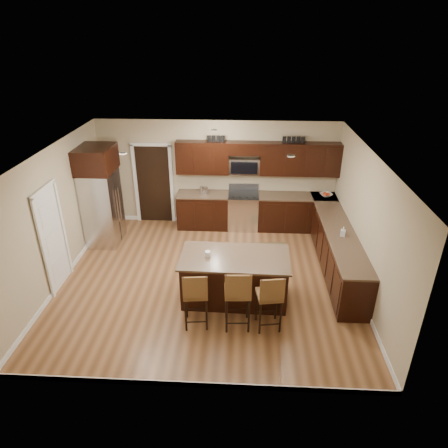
# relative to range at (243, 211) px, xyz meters

# --- Properties ---
(floor) EXTENTS (6.00, 6.00, 0.00)m
(floor) POSITION_rel_range_xyz_m (-0.68, -2.45, -0.47)
(floor) COLOR brown
(floor) RESTS_ON ground
(ceiling) EXTENTS (6.00, 6.00, 0.00)m
(ceiling) POSITION_rel_range_xyz_m (-0.68, -2.45, 2.23)
(ceiling) COLOR silver
(ceiling) RESTS_ON wall_back
(wall_back) EXTENTS (6.00, 0.00, 6.00)m
(wall_back) POSITION_rel_range_xyz_m (-0.68, 0.30, 0.88)
(wall_back) COLOR tan
(wall_back) RESTS_ON floor
(wall_left) EXTENTS (0.00, 5.50, 5.50)m
(wall_left) POSITION_rel_range_xyz_m (-3.68, -2.45, 0.88)
(wall_left) COLOR tan
(wall_left) RESTS_ON floor
(wall_right) EXTENTS (0.00, 5.50, 5.50)m
(wall_right) POSITION_rel_range_xyz_m (2.32, -2.45, 0.88)
(wall_right) COLOR tan
(wall_right) RESTS_ON floor
(base_cabinets) EXTENTS (4.02, 3.96, 0.92)m
(base_cabinets) POSITION_rel_range_xyz_m (1.22, -1.01, -0.01)
(base_cabinets) COLOR black
(base_cabinets) RESTS_ON floor
(upper_cabinets) EXTENTS (4.00, 0.33, 0.80)m
(upper_cabinets) POSITION_rel_range_xyz_m (0.36, 0.13, 1.37)
(upper_cabinets) COLOR black
(upper_cabinets) RESTS_ON wall_back
(range) EXTENTS (0.76, 0.64, 1.11)m
(range) POSITION_rel_range_xyz_m (0.00, 0.00, 0.00)
(range) COLOR silver
(range) RESTS_ON floor
(microwave) EXTENTS (0.76, 0.31, 0.40)m
(microwave) POSITION_rel_range_xyz_m (0.00, 0.15, 1.15)
(microwave) COLOR silver
(microwave) RESTS_ON upper_cabinets
(doorway) EXTENTS (0.85, 0.03, 2.06)m
(doorway) POSITION_rel_range_xyz_m (-2.33, 0.28, 0.56)
(doorway) COLOR black
(doorway) RESTS_ON floor
(pantry_door) EXTENTS (0.03, 0.80, 2.04)m
(pantry_door) POSITION_rel_range_xyz_m (-3.66, -2.75, 0.55)
(pantry_door) COLOR white
(pantry_door) RESTS_ON floor
(letter_decor) EXTENTS (2.20, 0.03, 0.15)m
(letter_decor) POSITION_rel_range_xyz_m (0.22, 0.13, 1.82)
(letter_decor) COLOR black
(letter_decor) RESTS_ON upper_cabinets
(island) EXTENTS (2.05, 1.11, 0.92)m
(island) POSITION_rel_range_xyz_m (-0.13, -3.02, -0.04)
(island) COLOR black
(island) RESTS_ON floor
(stool_left) EXTENTS (0.45, 0.45, 1.10)m
(stool_left) POSITION_rel_range_xyz_m (-0.76, -3.87, 0.22)
(stool_left) COLOR brown
(stool_left) RESTS_ON floor
(stool_mid) EXTENTS (0.47, 0.47, 1.17)m
(stool_mid) POSITION_rel_range_xyz_m (-0.05, -3.87, 0.26)
(stool_mid) COLOR brown
(stool_mid) RESTS_ON floor
(stool_right) EXTENTS (0.47, 0.47, 1.10)m
(stool_right) POSITION_rel_range_xyz_m (0.49, -3.87, 0.22)
(stool_right) COLOR brown
(stool_right) RESTS_ON floor
(refrigerator) EXTENTS (0.79, 0.96, 2.35)m
(refrigerator) POSITION_rel_range_xyz_m (-3.30, -0.93, 0.73)
(refrigerator) COLOR silver
(refrigerator) RESTS_ON floor
(floor_mat) EXTENTS (0.93, 0.66, 0.01)m
(floor_mat) POSITION_rel_range_xyz_m (0.64, -1.11, -0.47)
(floor_mat) COLOR brown
(floor_mat) RESTS_ON floor
(fruit_bowl) EXTENTS (0.38, 0.38, 0.07)m
(fruit_bowl) POSITION_rel_range_xyz_m (2.05, -0.00, 0.48)
(fruit_bowl) COLOR silver
(fruit_bowl) RESTS_ON base_cabinets
(soap_bottle) EXTENTS (0.11, 0.11, 0.20)m
(soap_bottle) POSITION_rel_range_xyz_m (2.02, -2.10, 0.55)
(soap_bottle) COLOR #B2B2B2
(soap_bottle) RESTS_ON base_cabinets
(canister_tall) EXTENTS (0.12, 0.12, 0.19)m
(canister_tall) POSITION_rel_range_xyz_m (-1.05, -0.00, 0.54)
(canister_tall) COLOR silver
(canister_tall) RESTS_ON base_cabinets
(canister_short) EXTENTS (0.11, 0.11, 0.18)m
(canister_short) POSITION_rel_range_xyz_m (-0.95, -0.00, 0.54)
(canister_short) COLOR silver
(canister_short) RESTS_ON base_cabinets
(island_jar) EXTENTS (0.10, 0.10, 0.10)m
(island_jar) POSITION_rel_range_xyz_m (-0.63, -3.02, 0.50)
(island_jar) COLOR white
(island_jar) RESTS_ON island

